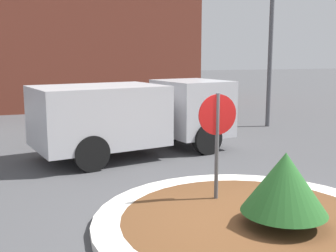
% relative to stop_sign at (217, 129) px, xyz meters
% --- Properties ---
extents(ground_plane, '(120.00, 120.00, 0.00)m').
position_rel_stop_sign_xyz_m(ground_plane, '(0.07, -1.02, -1.39)').
color(ground_plane, '#474749').
extents(traffic_island, '(4.92, 4.92, 0.13)m').
position_rel_stop_sign_xyz_m(traffic_island, '(0.07, -1.02, -1.32)').
color(traffic_island, silver).
rests_on(traffic_island, ground_plane).
extents(stop_sign, '(0.71, 0.07, 2.01)m').
position_rel_stop_sign_xyz_m(stop_sign, '(0.00, 0.00, 0.00)').
color(stop_sign, '#4C4C51').
rests_on(stop_sign, ground_plane).
extents(island_shrub, '(1.28, 1.28, 1.12)m').
position_rel_stop_sign_xyz_m(island_shrub, '(0.41, -1.43, -0.59)').
color(island_shrub, brown).
rests_on(island_shrub, traffic_island).
extents(utility_truck, '(5.56, 3.03, 1.93)m').
position_rel_stop_sign_xyz_m(utility_truck, '(-0.35, 4.22, -0.27)').
color(utility_truck, '#B2B2B7').
rests_on(utility_truck, ground_plane).
extents(storefront_building, '(13.67, 6.07, 6.93)m').
position_rel_stop_sign_xyz_m(storefront_building, '(-1.11, 16.35, 2.08)').
color(storefront_building, brown).
rests_on(storefront_building, ground_plane).
extents(light_pole, '(0.70, 0.30, 6.51)m').
position_rel_stop_sign_xyz_m(light_pole, '(5.57, 6.92, 2.43)').
color(light_pole, '#4C4C51').
rests_on(light_pole, ground_plane).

